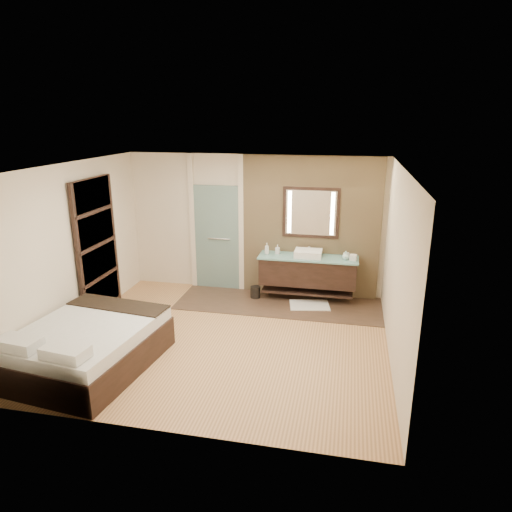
% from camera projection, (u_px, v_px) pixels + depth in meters
% --- Properties ---
extents(floor, '(5.00, 5.00, 0.00)m').
position_uv_depth(floor, '(225.00, 340.00, 7.19)').
color(floor, '#97653F').
rests_on(floor, ground).
extents(tile_strip, '(3.80, 1.30, 0.01)m').
position_uv_depth(tile_strip, '(278.00, 303.00, 8.57)').
color(tile_strip, '#3B2C20').
rests_on(tile_strip, floor).
extents(stone_wall, '(2.60, 0.08, 2.70)m').
position_uv_depth(stone_wall, '(311.00, 228.00, 8.65)').
color(stone_wall, tan).
rests_on(stone_wall, floor).
extents(vanity, '(1.85, 0.55, 0.88)m').
position_uv_depth(vanity, '(308.00, 271.00, 8.60)').
color(vanity, black).
rests_on(vanity, stone_wall).
extents(mirror_unit, '(1.06, 0.04, 0.96)m').
position_uv_depth(mirror_unit, '(311.00, 213.00, 8.51)').
color(mirror_unit, black).
rests_on(mirror_unit, stone_wall).
extents(frosted_door, '(1.10, 0.12, 2.70)m').
position_uv_depth(frosted_door, '(217.00, 233.00, 9.06)').
color(frosted_door, '#9FC9C3').
rests_on(frosted_door, floor).
extents(shoji_partition, '(0.06, 1.20, 2.40)m').
position_uv_depth(shoji_partition, '(97.00, 247.00, 7.87)').
color(shoji_partition, black).
rests_on(shoji_partition, floor).
extents(bed, '(1.83, 2.18, 0.77)m').
position_uv_depth(bed, '(88.00, 346.00, 6.33)').
color(bed, black).
rests_on(bed, floor).
extents(bath_mat, '(0.80, 0.62, 0.02)m').
position_uv_depth(bath_mat, '(309.00, 305.00, 8.46)').
color(bath_mat, white).
rests_on(bath_mat, floor).
extents(waste_bin, '(0.23, 0.23, 0.24)m').
position_uv_depth(waste_bin, '(255.00, 292.00, 8.81)').
color(waste_bin, black).
rests_on(waste_bin, floor).
extents(tissue_box, '(0.14, 0.14, 0.10)m').
position_uv_depth(tissue_box, '(353.00, 257.00, 8.30)').
color(tissue_box, silver).
rests_on(tissue_box, vanity).
extents(soap_bottle_a, '(0.09, 0.09, 0.22)m').
position_uv_depth(soap_bottle_a, '(267.00, 249.00, 8.64)').
color(soap_bottle_a, silver).
rests_on(soap_bottle_a, vanity).
extents(soap_bottle_b, '(0.08, 0.08, 0.17)m').
position_uv_depth(soap_bottle_b, '(278.00, 249.00, 8.67)').
color(soap_bottle_b, '#B2B2B2').
rests_on(soap_bottle_b, vanity).
extents(soap_bottle_c, '(0.15, 0.15, 0.16)m').
position_uv_depth(soap_bottle_c, '(346.00, 255.00, 8.32)').
color(soap_bottle_c, '#ACD9D8').
rests_on(soap_bottle_c, vanity).
extents(cup, '(0.15, 0.15, 0.10)m').
position_uv_depth(cup, '(346.00, 255.00, 8.42)').
color(cup, silver).
rests_on(cup, vanity).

